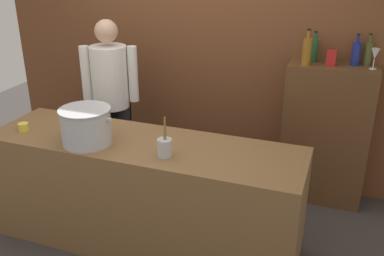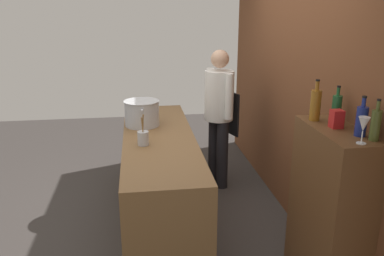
# 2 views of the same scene
# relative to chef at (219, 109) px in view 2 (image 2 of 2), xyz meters

# --- Properties ---
(ground_plane) EXTENTS (8.00, 8.00, 0.00)m
(ground_plane) POSITION_rel_chef_xyz_m (0.70, -0.76, -0.96)
(ground_plane) COLOR #383330
(brick_back_panel) EXTENTS (4.40, 0.10, 3.00)m
(brick_back_panel) POSITION_rel_chef_xyz_m (0.70, 0.64, 0.54)
(brick_back_panel) COLOR brown
(brick_back_panel) RESTS_ON ground_plane
(prep_counter) EXTENTS (2.43, 0.70, 0.90)m
(prep_counter) POSITION_rel_chef_xyz_m (0.70, -0.76, -0.51)
(prep_counter) COLOR brown
(prep_counter) RESTS_ON ground_plane
(bar_cabinet) EXTENTS (0.76, 0.32, 1.31)m
(bar_cabinet) POSITION_rel_chef_xyz_m (1.96, 0.43, -0.31)
(bar_cabinet) COLOR brown
(bar_cabinet) RESTS_ON ground_plane
(chef) EXTENTS (0.51, 0.40, 1.66)m
(chef) POSITION_rel_chef_xyz_m (0.00, 0.00, 0.00)
(chef) COLOR black
(chef) RESTS_ON ground_plane
(stockpot_large) EXTENTS (0.44, 0.38, 0.27)m
(stockpot_large) POSITION_rel_chef_xyz_m (0.32, -0.91, 0.07)
(stockpot_large) COLOR #B7BABF
(stockpot_large) RESTS_ON prep_counter
(utensil_crock) EXTENTS (0.10, 0.10, 0.29)m
(utensil_crock) POSITION_rel_chef_xyz_m (0.95, -0.92, 0.00)
(utensil_crock) COLOR #B7BABF
(utensil_crock) RESTS_ON prep_counter
(butter_jar) EXTENTS (0.08, 0.08, 0.06)m
(butter_jar) POSITION_rel_chef_xyz_m (-0.28, -0.89, -0.03)
(butter_jar) COLOR yellow
(butter_jar) RESTS_ON prep_counter
(wine_bottle_amber) EXTENTS (0.08, 0.08, 0.31)m
(wine_bottle_amber) POSITION_rel_chef_xyz_m (1.73, 0.36, 0.47)
(wine_bottle_amber) COLOR #8C5919
(wine_bottle_amber) RESTS_ON bar_cabinet
(wine_bottle_green) EXTENTS (0.07, 0.07, 0.27)m
(wine_bottle_green) POSITION_rel_chef_xyz_m (1.77, 0.50, 0.45)
(wine_bottle_green) COLOR #1E592D
(wine_bottle_green) RESTS_ON bar_cabinet
(wine_bottle_cobalt) EXTENTS (0.07, 0.07, 0.27)m
(wine_bottle_cobalt) POSITION_rel_chef_xyz_m (2.12, 0.50, 0.45)
(wine_bottle_cobalt) COLOR navy
(wine_bottle_cobalt) RESTS_ON bar_cabinet
(wine_bottle_olive) EXTENTS (0.06, 0.06, 0.27)m
(wine_bottle_olive) POSITION_rel_chef_xyz_m (2.22, 0.54, 0.45)
(wine_bottle_olive) COLOR #475123
(wine_bottle_olive) RESTS_ON bar_cabinet
(wine_glass_tall) EXTENTS (0.07, 0.07, 0.17)m
(wine_glass_tall) POSITION_rel_chef_xyz_m (2.27, 0.42, 0.47)
(wine_glass_tall) COLOR silver
(wine_glass_tall) RESTS_ON bar_cabinet
(spice_tin_red) EXTENTS (0.08, 0.08, 0.13)m
(spice_tin_red) POSITION_rel_chef_xyz_m (1.93, 0.43, 0.41)
(spice_tin_red) COLOR red
(spice_tin_red) RESTS_ON bar_cabinet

